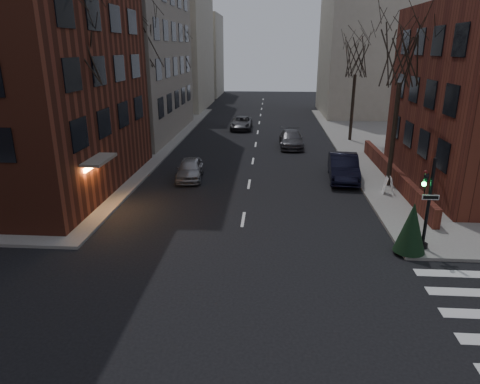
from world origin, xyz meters
name	(u,v)px	position (x,y,z in m)	size (l,w,h in m)	color
low_wall_right	(392,173)	(9.30, 19.00, 0.65)	(0.35, 16.00, 1.00)	maroon
building_distant_la	(157,43)	(-15.00, 55.00, 9.00)	(14.00, 16.00, 18.00)	#B5AC99
building_distant_ra	(380,51)	(15.00, 50.00, 8.00)	(14.00, 14.00, 16.00)	#B5AC99
building_distant_lb	(193,56)	(-13.00, 72.00, 7.00)	(10.00, 12.00, 14.00)	#B5AC99
traffic_signal	(426,210)	(7.94, 8.99, 1.91)	(0.76, 0.44, 4.00)	black
tree_left_a	(74,46)	(-8.80, 14.00, 8.47)	(4.18, 4.18, 10.26)	#2D231C
tree_left_b	(141,41)	(-8.80, 26.00, 8.91)	(4.40, 4.40, 10.80)	#2D231C
tree_left_c	(179,51)	(-8.80, 40.00, 8.03)	(3.96, 3.96, 9.72)	#2D231C
tree_right_a	(403,54)	(8.80, 18.00, 8.03)	(3.96, 3.96, 9.72)	#2D231C
tree_right_b	(357,57)	(8.80, 32.00, 7.59)	(3.74, 3.74, 9.18)	#2D231C
streetlamp_near	(138,109)	(-8.20, 22.00, 4.24)	(0.36, 0.36, 6.28)	black
streetlamp_far	(189,85)	(-8.20, 42.00, 4.24)	(0.36, 0.36, 6.28)	black
parked_sedan	(343,167)	(6.20, 19.46, 0.85)	(1.81, 5.18, 1.71)	black
car_lane_silver	(190,169)	(-4.02, 18.93, 0.69)	(1.64, 4.07, 1.39)	gray
car_lane_gray	(291,139)	(3.17, 29.19, 0.72)	(2.01, 4.95, 1.44)	#414046
car_lane_far	(241,123)	(-1.82, 37.63, 0.67)	(2.22, 4.82, 1.34)	#403F44
sandwich_board	(388,185)	(8.38, 16.38, 0.65)	(0.45, 0.62, 1.00)	white
evergreen_shrub	(412,227)	(7.30, 8.60, 1.24)	(1.31, 1.31, 2.19)	black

